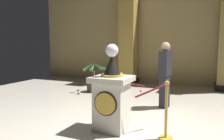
{
  "coord_description": "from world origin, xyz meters",
  "views": [
    {
      "loc": [
        1.34,
        -4.12,
        1.62
      ],
      "look_at": [
        -0.34,
        -0.29,
        1.15
      ],
      "focal_mm": 36.45,
      "sensor_mm": 36.0,
      "label": 1
    }
  ],
  "objects": [
    {
      "name": "bystander_guest",
      "position": [
        0.27,
        1.65,
        0.89
      ],
      "size": [
        0.29,
        0.4,
        1.68
      ],
      "color": "#26262D",
      "rests_on": "ground_plane"
    },
    {
      "name": "pedestal_clock",
      "position": [
        -0.34,
        -0.3,
        0.64
      ],
      "size": [
        0.7,
        0.7,
        1.63
      ],
      "color": "beige",
      "rests_on": "ground_plane"
    },
    {
      "name": "back_wall",
      "position": [
        0.0,
        5.3,
        1.98
      ],
      "size": [
        12.48,
        0.16,
        3.95
      ],
      "primitive_type": "cube",
      "color": "tan",
      "rests_on": "ground_plane"
    },
    {
      "name": "potted_palm_left",
      "position": [
        -2.33,
        2.66,
        0.33
      ],
      "size": [
        0.74,
        0.76,
        1.03
      ],
      "color": "#4C3828",
      "rests_on": "ground_plane"
    },
    {
      "name": "stanchion_near",
      "position": [
        0.67,
        -0.32,
        0.35
      ],
      "size": [
        0.24,
        0.24,
        1.01
      ],
      "color": "gold",
      "rests_on": "ground_plane"
    },
    {
      "name": "column_left",
      "position": [
        -1.85,
        4.8,
        1.88
      ],
      "size": [
        0.76,
        0.76,
        3.79
      ],
      "color": "black",
      "rests_on": "ground_plane"
    },
    {
      "name": "velvet_rope",
      "position": [
        0.08,
        0.14,
        0.79
      ],
      "size": [
        1.09,
        1.08,
        0.22
      ],
      "color": "#591419"
    },
    {
      "name": "stanchion_far",
      "position": [
        -0.51,
        0.61,
        0.34
      ],
      "size": [
        0.24,
        0.24,
        0.99
      ],
      "color": "gold",
      "rests_on": "ground_plane"
    },
    {
      "name": "ground_plane",
      "position": [
        0.0,
        0.0,
        0.0
      ],
      "size": [
        12.48,
        12.48,
        0.0
      ],
      "primitive_type": "plane",
      "color": "beige"
    }
  ]
}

